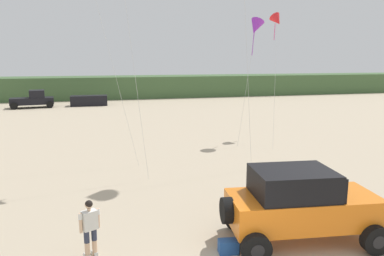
{
  "coord_description": "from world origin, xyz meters",
  "views": [
    {
      "loc": [
        -3.18,
        -6.77,
        5.44
      ],
      "look_at": [
        -0.5,
        3.73,
        3.4
      ],
      "focal_mm": 34.23,
      "sensor_mm": 36.0,
      "label": 1
    }
  ],
  "objects_px": {
    "person_watching": "(90,225)",
    "distant_pickup": "(33,99)",
    "jeep": "(300,203)",
    "cooler_box": "(228,246)",
    "distant_sedan": "(89,101)",
    "kite_blue_swept": "(256,27)",
    "kite_orange_streamer": "(277,20)"
  },
  "relations": [
    {
      "from": "jeep",
      "to": "distant_pickup",
      "type": "height_order",
      "value": "jeep"
    },
    {
      "from": "cooler_box",
      "to": "kite_orange_streamer",
      "type": "bearing_deg",
      "value": 65.97
    },
    {
      "from": "person_watching",
      "to": "distant_sedan",
      "type": "height_order",
      "value": "person_watching"
    },
    {
      "from": "person_watching",
      "to": "kite_blue_swept",
      "type": "relative_size",
      "value": 0.2
    },
    {
      "from": "kite_blue_swept",
      "to": "distant_sedan",
      "type": "bearing_deg",
      "value": 117.59
    },
    {
      "from": "distant_pickup",
      "to": "kite_blue_swept",
      "type": "relative_size",
      "value": 0.59
    },
    {
      "from": "jeep",
      "to": "kite_orange_streamer",
      "type": "height_order",
      "value": "kite_orange_streamer"
    },
    {
      "from": "kite_orange_streamer",
      "to": "distant_sedan",
      "type": "bearing_deg",
      "value": 124.14
    },
    {
      "from": "person_watching",
      "to": "kite_blue_swept",
      "type": "xyz_separation_m",
      "value": [
        10.69,
        13.37,
        6.59
      ]
    },
    {
      "from": "cooler_box",
      "to": "distant_sedan",
      "type": "distance_m",
      "value": 36.25
    },
    {
      "from": "jeep",
      "to": "person_watching",
      "type": "xyz_separation_m",
      "value": [
        -6.11,
        0.62,
        -0.26
      ]
    },
    {
      "from": "cooler_box",
      "to": "kite_blue_swept",
      "type": "relative_size",
      "value": 0.07
    },
    {
      "from": "person_watching",
      "to": "kite_orange_streamer",
      "type": "xyz_separation_m",
      "value": [
        13.01,
        14.94,
        7.23
      ]
    },
    {
      "from": "distant_sedan",
      "to": "distant_pickup",
      "type": "bearing_deg",
      "value": -175.82
    },
    {
      "from": "kite_orange_streamer",
      "to": "kite_blue_swept",
      "type": "distance_m",
      "value": 2.88
    },
    {
      "from": "distant_pickup",
      "to": "cooler_box",
      "type": "bearing_deg",
      "value": -73.41
    },
    {
      "from": "person_watching",
      "to": "cooler_box",
      "type": "distance_m",
      "value": 3.94
    },
    {
      "from": "distant_sedan",
      "to": "kite_orange_streamer",
      "type": "height_order",
      "value": "kite_orange_streamer"
    },
    {
      "from": "kite_orange_streamer",
      "to": "person_watching",
      "type": "bearing_deg",
      "value": -131.05
    },
    {
      "from": "distant_pickup",
      "to": "kite_blue_swept",
      "type": "height_order",
      "value": "kite_blue_swept"
    },
    {
      "from": "person_watching",
      "to": "cooler_box",
      "type": "xyz_separation_m",
      "value": [
        3.79,
        -0.76,
        -0.75
      ]
    },
    {
      "from": "person_watching",
      "to": "jeep",
      "type": "bearing_deg",
      "value": -5.77
    },
    {
      "from": "distant_sedan",
      "to": "jeep",
      "type": "bearing_deg",
      "value": -78.33
    },
    {
      "from": "jeep",
      "to": "cooler_box",
      "type": "bearing_deg",
      "value": -176.52
    },
    {
      "from": "person_watching",
      "to": "cooler_box",
      "type": "height_order",
      "value": "person_watching"
    },
    {
      "from": "person_watching",
      "to": "distant_pickup",
      "type": "xyz_separation_m",
      "value": [
        -6.82,
        34.86,
        0.0
      ]
    },
    {
      "from": "jeep",
      "to": "kite_orange_streamer",
      "type": "bearing_deg",
      "value": 66.08
    },
    {
      "from": "cooler_box",
      "to": "kite_blue_swept",
      "type": "distance_m",
      "value": 17.35
    },
    {
      "from": "jeep",
      "to": "cooler_box",
      "type": "relative_size",
      "value": 8.86
    },
    {
      "from": "distant_pickup",
      "to": "distant_sedan",
      "type": "relative_size",
      "value": 1.14
    },
    {
      "from": "jeep",
      "to": "kite_blue_swept",
      "type": "distance_m",
      "value": 16.02
    },
    {
      "from": "cooler_box",
      "to": "kite_orange_streamer",
      "type": "xyz_separation_m",
      "value": [
        9.22,
        15.7,
        7.97
      ]
    }
  ]
}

